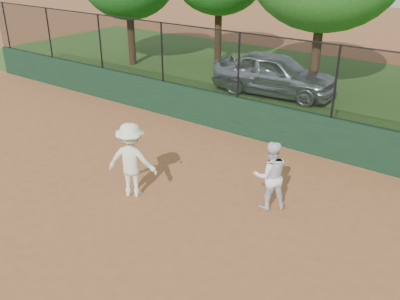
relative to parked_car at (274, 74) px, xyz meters
The scene contains 7 objects.
ground 10.45m from the parked_car, 82.27° to the right, with size 80.00×80.00×0.00m, color #9D5B32.
back_wall 4.55m from the parked_car, 72.04° to the right, with size 26.00×0.20×1.20m, color #183520.
grass_strip 2.34m from the parked_car, 50.16° to the left, with size 36.00×12.00×0.01m, color #294F18.
parked_car is the anchor object (origin of this frame).
player_second 8.53m from the parked_car, 63.57° to the right, with size 0.80×0.62×1.64m, color white.
player_main 9.08m from the parked_car, 84.43° to the right, with size 1.37×1.09×1.85m.
fence_assembly 4.75m from the parked_car, 72.38° to the right, with size 26.00×0.06×2.00m.
Camera 1 is at (6.24, -5.38, 5.59)m, focal length 40.00 mm.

